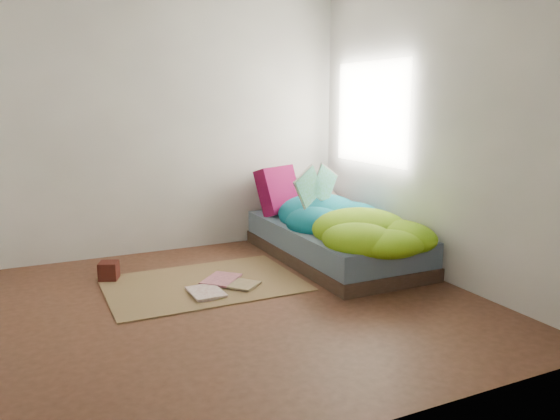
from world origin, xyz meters
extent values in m
cube|color=#45281A|center=(0.00, 0.00, 0.00)|extent=(3.50, 3.50, 0.00)
cube|color=#B7B4AE|center=(0.00, 1.75, 1.30)|extent=(3.50, 0.04, 2.60)
cube|color=#B7B4AE|center=(0.00, -1.75, 1.30)|extent=(3.50, 0.04, 2.60)
cube|color=#B7B4AE|center=(1.75, 0.00, 1.30)|extent=(0.04, 3.50, 2.60)
cube|color=white|center=(1.74, 0.90, 1.40)|extent=(0.01, 1.00, 1.20)
cube|color=#32241B|center=(1.22, 0.72, 0.06)|extent=(1.00, 2.00, 0.12)
cube|color=#476072|center=(1.22, 0.72, 0.23)|extent=(0.98, 1.96, 0.22)
cube|color=brown|center=(-0.15, 0.55, 0.01)|extent=(1.60, 1.10, 0.01)
cube|color=beige|center=(1.38, 1.50, 0.41)|extent=(0.71, 0.54, 0.14)
cube|color=#440420|center=(0.99, 1.47, 0.59)|extent=(0.51, 0.35, 0.49)
cube|color=#370E0C|center=(-0.85, 1.00, 0.09)|extent=(0.20, 0.20, 0.15)
imported|color=white|center=(-0.34, 0.29, 0.02)|extent=(0.26, 0.34, 0.03)
imported|color=#D37A84|center=(-0.10, 0.61, 0.03)|extent=(0.42, 0.42, 0.03)
imported|color=tan|center=(0.00, 0.29, 0.02)|extent=(0.39, 0.40, 0.02)
camera|label=1|loc=(-1.45, -3.68, 1.54)|focal=35.00mm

